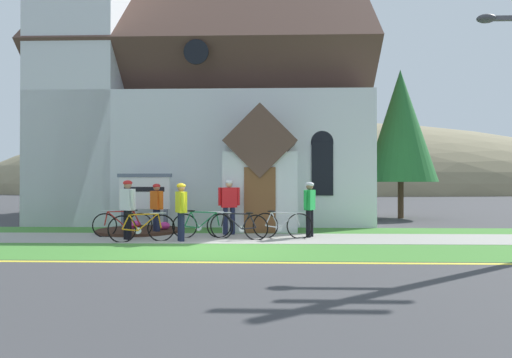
# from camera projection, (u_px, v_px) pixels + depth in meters

# --- Properties ---
(ground) EXTENTS (140.00, 140.00, 0.00)m
(ground) POSITION_uv_depth(u_px,v_px,m) (226.00, 230.00, 14.31)
(ground) COLOR #3D3D3F
(sidewalk_slab) EXTENTS (32.00, 2.22, 0.01)m
(sidewalk_slab) POSITION_uv_depth(u_px,v_px,m) (179.00, 238.00, 12.14)
(sidewalk_slab) COLOR #99968E
(sidewalk_slab) RESTS_ON ground
(grass_verge) EXTENTS (32.00, 2.39, 0.01)m
(grass_verge) POSITION_uv_depth(u_px,v_px,m) (158.00, 251.00, 9.84)
(grass_verge) COLOR #427F33
(grass_verge) RESTS_ON ground
(church_lawn) EXTENTS (24.00, 1.76, 0.01)m
(church_lawn) POSITION_uv_depth(u_px,v_px,m) (192.00, 230.00, 14.13)
(church_lawn) COLOR #427F33
(church_lawn) RESTS_ON ground
(curb_paint_stripe) EXTENTS (28.00, 0.16, 0.01)m
(curb_paint_stripe) POSITION_uv_depth(u_px,v_px,m) (141.00, 262.00, 8.49)
(curb_paint_stripe) COLOR yellow
(curb_paint_stripe) RESTS_ON ground
(church_building) EXTENTS (13.36, 12.12, 14.17)m
(church_building) POSITION_uv_depth(u_px,v_px,m) (204.00, 111.00, 19.81)
(church_building) COLOR silver
(church_building) RESTS_ON ground
(church_sign) EXTENTS (1.87, 0.22, 1.91)m
(church_sign) POSITION_uv_depth(u_px,v_px,m) (145.00, 193.00, 14.17)
(church_sign) COLOR slate
(church_sign) RESTS_ON ground
(flower_bed) EXTENTS (2.68, 2.68, 0.34)m
(flower_bed) POSITION_uv_depth(u_px,v_px,m) (140.00, 230.00, 13.58)
(flower_bed) COLOR #382319
(flower_bed) RESTS_ON ground
(bicycle_blue) EXTENTS (1.73, 0.25, 0.82)m
(bicycle_blue) POSITION_uv_depth(u_px,v_px,m) (282.00, 225.00, 12.11)
(bicycle_blue) COLOR black
(bicycle_blue) RESTS_ON ground
(bicycle_orange) EXTENTS (1.70, 0.31, 0.83)m
(bicycle_orange) POSITION_uv_depth(u_px,v_px,m) (202.00, 225.00, 12.24)
(bicycle_orange) COLOR black
(bicycle_orange) RESTS_ON ground
(bicycle_yellow) EXTENTS (1.70, 0.58, 0.81)m
(bicycle_yellow) POSITION_uv_depth(u_px,v_px,m) (142.00, 228.00, 11.41)
(bicycle_yellow) COLOR black
(bicycle_yellow) RESTS_ON ground
(bicycle_silver) EXTENTS (1.76, 0.19, 0.83)m
(bicycle_silver) POSITION_uv_depth(u_px,v_px,m) (123.00, 224.00, 12.39)
(bicycle_silver) COLOR black
(bicycle_silver) RESTS_ON ground
(bicycle_green) EXTENTS (1.70, 0.61, 0.80)m
(bicycle_green) POSITION_uv_depth(u_px,v_px,m) (239.00, 226.00, 11.90)
(bicycle_green) COLOR black
(bicycle_green) RESTS_ON ground
(cyclist_in_white_jersey) EXTENTS (0.46, 0.60, 1.57)m
(cyclist_in_white_jersey) POSITION_uv_depth(u_px,v_px,m) (157.00, 205.00, 13.04)
(cyclist_in_white_jersey) COLOR #191E38
(cyclist_in_white_jersey) RESTS_ON ground
(cyclist_in_orange_jersey) EXTENTS (0.39, 0.64, 1.63)m
(cyclist_in_orange_jersey) POSITION_uv_depth(u_px,v_px,m) (310.00, 205.00, 12.35)
(cyclist_in_orange_jersey) COLOR black
(cyclist_in_orange_jersey) RESTS_ON ground
(cyclist_in_blue_jersey) EXTENTS (0.66, 0.33, 1.70)m
(cyclist_in_blue_jersey) POSITION_uv_depth(u_px,v_px,m) (229.00, 202.00, 12.95)
(cyclist_in_blue_jersey) COLOR #191E38
(cyclist_in_blue_jersey) RESTS_ON ground
(cyclist_in_yellow_jersey) EXTENTS (0.39, 0.67, 1.59)m
(cyclist_in_yellow_jersey) POSITION_uv_depth(u_px,v_px,m) (181.00, 208.00, 11.48)
(cyclist_in_yellow_jersey) COLOR #191E38
(cyclist_in_yellow_jersey) RESTS_ON ground
(cyclist_in_red_jersey) EXTENTS (0.49, 0.60, 1.67)m
(cyclist_in_red_jersey) POSITION_uv_depth(u_px,v_px,m) (128.00, 205.00, 11.81)
(cyclist_in_red_jersey) COLOR black
(cyclist_in_red_jersey) RESTS_ON ground
(roadside_conifer) EXTENTS (3.18, 3.18, 6.72)m
(roadside_conifer) POSITION_uv_depth(u_px,v_px,m) (400.00, 126.00, 18.94)
(roadside_conifer) COLOR #4C3823
(roadside_conifer) RESTS_ON ground
(distant_hill) EXTENTS (104.43, 42.31, 22.39)m
(distant_hill) POSITION_uv_depth(u_px,v_px,m) (293.00, 192.00, 68.45)
(distant_hill) COLOR #847A5B
(distant_hill) RESTS_ON ground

